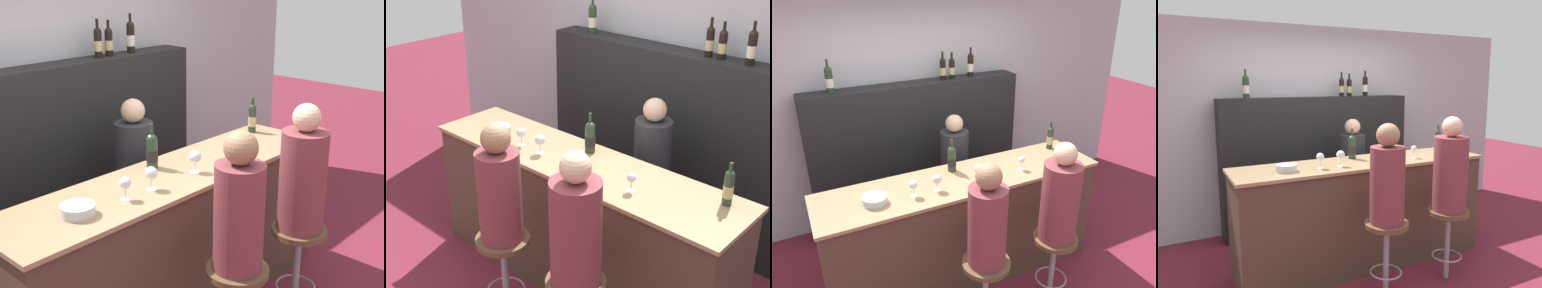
# 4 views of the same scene
# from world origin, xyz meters

# --- Properties ---
(wall_back) EXTENTS (6.40, 0.05, 2.60)m
(wall_back) POSITION_xyz_m (0.00, 1.71, 1.30)
(wall_back) COLOR #B2B2B7
(wall_back) RESTS_ON ground_plane
(bar_counter) EXTENTS (2.65, 0.63, 1.09)m
(bar_counter) POSITION_xyz_m (0.00, 0.30, 0.55)
(bar_counter) COLOR #473828
(bar_counter) RESTS_ON ground_plane
(back_bar_cabinet) EXTENTS (2.48, 0.28, 1.69)m
(back_bar_cabinet) POSITION_xyz_m (0.00, 1.49, 0.85)
(back_bar_cabinet) COLOR black
(back_bar_cabinet) RESTS_ON ground_plane
(wine_bottle_counter_0) EXTENTS (0.08, 0.08, 0.32)m
(wine_bottle_counter_0) POSITION_xyz_m (-0.04, 0.47, 1.21)
(wine_bottle_counter_0) COLOR #233823
(wine_bottle_counter_0) RESTS_ON bar_counter
(wine_bottle_counter_1) EXTENTS (0.07, 0.07, 0.29)m
(wine_bottle_counter_1) POSITION_xyz_m (1.11, 0.47, 1.21)
(wine_bottle_counter_1) COLOR #233823
(wine_bottle_counter_1) RESTS_ON bar_counter
(wine_bottle_backbar_0) EXTENTS (0.08, 0.08, 0.34)m
(wine_bottle_backbar_0) POSITION_xyz_m (-0.90, 1.49, 1.83)
(wine_bottle_backbar_0) COLOR #233823
(wine_bottle_backbar_0) RESTS_ON back_bar_cabinet
(wine_bottle_backbar_1) EXTENTS (0.07, 0.07, 0.31)m
(wine_bottle_backbar_1) POSITION_xyz_m (0.33, 1.49, 1.82)
(wine_bottle_backbar_1) COLOR black
(wine_bottle_backbar_1) RESTS_ON back_bar_cabinet
(wine_bottle_backbar_2) EXTENTS (0.07, 0.07, 0.30)m
(wine_bottle_backbar_2) POSITION_xyz_m (0.45, 1.49, 1.81)
(wine_bottle_backbar_2) COLOR black
(wine_bottle_backbar_2) RESTS_ON back_bar_cabinet
(wine_bottle_backbar_3) EXTENTS (0.07, 0.07, 0.34)m
(wine_bottle_backbar_3) POSITION_xyz_m (0.69, 1.49, 1.83)
(wine_bottle_backbar_3) COLOR black
(wine_bottle_backbar_3) RESTS_ON back_bar_cabinet
(wine_glass_0) EXTENTS (0.07, 0.07, 0.15)m
(wine_glass_0) POSITION_xyz_m (-0.51, 0.20, 1.20)
(wine_glass_0) COLOR silver
(wine_glass_0) RESTS_ON bar_counter
(wine_glass_1) EXTENTS (0.08, 0.08, 0.15)m
(wine_glass_1) POSITION_xyz_m (-0.30, 0.20, 1.20)
(wine_glass_1) COLOR silver
(wine_glass_1) RESTS_ON bar_counter
(wine_glass_2) EXTENTS (0.08, 0.08, 0.15)m
(wine_glass_2) POSITION_xyz_m (0.10, 0.20, 1.20)
(wine_glass_2) COLOR silver
(wine_glass_2) RESTS_ON bar_counter
(wine_glass_3) EXTENTS (0.06, 0.06, 0.13)m
(wine_glass_3) POSITION_xyz_m (0.56, 0.20, 1.18)
(wine_glass_3) COLOR silver
(wine_glass_3) RESTS_ON bar_counter
(metal_bowl) EXTENTS (0.20, 0.20, 0.06)m
(metal_bowl) POSITION_xyz_m (-0.83, 0.24, 1.12)
(metal_bowl) COLOR #B7B7BC
(metal_bowl) RESTS_ON bar_counter
(bar_stool_left) EXTENTS (0.38, 0.38, 0.69)m
(bar_stool_left) POSITION_xyz_m (-0.13, -0.35, 0.54)
(bar_stool_left) COLOR gray
(bar_stool_left) RESTS_ON ground_plane
(guest_seated_left) EXTENTS (0.30, 0.30, 0.86)m
(guest_seated_left) POSITION_xyz_m (-0.13, -0.35, 1.07)
(guest_seated_left) COLOR brown
(guest_seated_left) RESTS_ON bar_stool_left
(bar_stool_right) EXTENTS (0.38, 0.38, 0.69)m
(bar_stool_right) POSITION_xyz_m (0.56, -0.35, 0.54)
(bar_stool_right) COLOR gray
(bar_stool_right) RESTS_ON ground_plane
(guest_seated_right) EXTENTS (0.32, 0.32, 0.89)m
(guest_seated_right) POSITION_xyz_m (0.56, -0.35, 1.08)
(guest_seated_right) COLOR brown
(guest_seated_right) RESTS_ON bar_stool_right
(bartender) EXTENTS (0.30, 0.30, 1.45)m
(bartender) POSITION_xyz_m (0.21, 0.95, 0.67)
(bartender) COLOR #28282D
(bartender) RESTS_ON ground_plane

